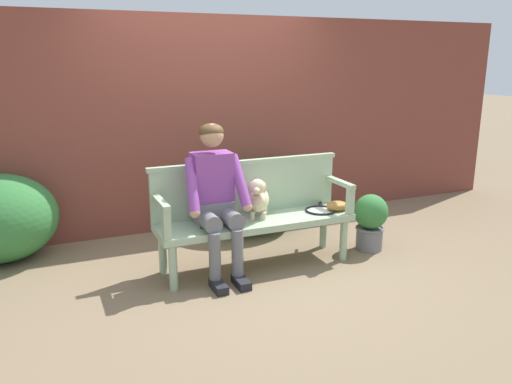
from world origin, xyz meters
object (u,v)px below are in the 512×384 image
Objects in this scene: person_seated at (215,194)px; baseball_glove at (337,206)px; garden_bench at (256,225)px; potted_plant at (370,220)px; dog_on_bench at (259,198)px; tennis_racket at (320,209)px.

baseball_glove is at bearing -2.35° from person_seated.
potted_plant reaches higher than garden_bench.
person_seated is 0.42m from dog_on_bench.
garden_bench is 0.25m from dog_on_bench.
garden_bench is at bearing -160.20° from dog_on_bench.
tennis_racket is at bearing -0.75° from dog_on_bench.
tennis_racket is 0.56m from potted_plant.
baseball_glove is at bearing -4.24° from garden_bench.
person_seated reaches higher than potted_plant.
garden_bench is 3.18× the size of tennis_racket.
dog_on_bench is at bearing 2.98° from person_seated.
garden_bench is 4.68× the size of dog_on_bench.
person_seated is 6.02× the size of baseball_glove.
person_seated is 1.64m from potted_plant.
tennis_racket is (0.67, 0.00, 0.07)m from garden_bench.
baseball_glove is 0.44m from potted_plant.
garden_bench is at bearing 177.23° from potted_plant.
baseball_glove is at bearing -5.16° from dog_on_bench.
tennis_racket is at bearing 173.60° from potted_plant.
tennis_racket reaches higher than garden_bench.
potted_plant is (0.54, -0.06, -0.15)m from tennis_racket.
garden_bench is at bearing -179.82° from tennis_racket.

